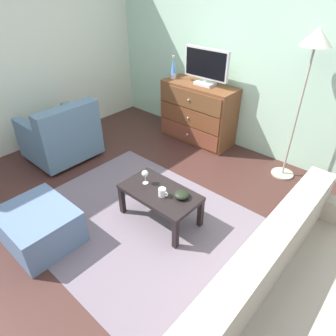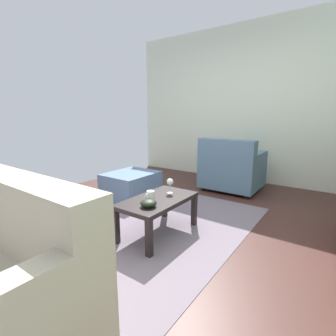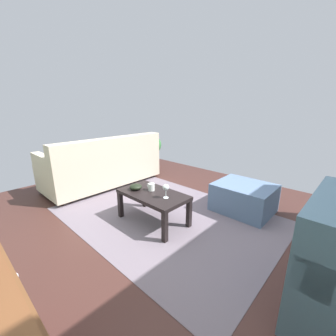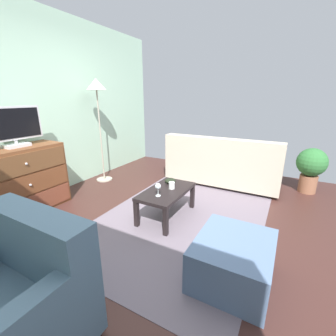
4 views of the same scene
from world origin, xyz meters
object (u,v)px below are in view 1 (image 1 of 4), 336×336
(mug, at_px, (162,192))
(ottoman, at_px, (39,226))
(lava_lamp, at_px, (173,69))
(standing_lamp, at_px, (313,53))
(couch_large, at_px, (297,308))
(tv, at_px, (206,66))
(wine_glass, at_px, (145,174))
(armchair, at_px, (62,136))
(coffee_table, at_px, (160,195))
(dresser, at_px, (198,113))
(bowl_decorative, at_px, (182,195))

(mug, relative_size, ottoman, 0.16)
(lava_lamp, xyz_separation_m, standing_lamp, (1.90, -0.01, 0.49))
(couch_large, bearing_deg, ottoman, -162.18)
(tv, relative_size, standing_lamp, 0.39)
(wine_glass, height_order, mug, wine_glass)
(mug, height_order, ottoman, mug)
(armchair, bearing_deg, wine_glass, -1.17)
(couch_large, height_order, standing_lamp, standing_lamp)
(mug, bearing_deg, standing_lamp, 71.90)
(standing_lamp, bearing_deg, couch_large, -65.48)
(wine_glass, distance_m, armchair, 1.66)
(coffee_table, bearing_deg, dresser, 115.32)
(tv, xyz_separation_m, wine_glass, (0.53, -1.74, -0.65))
(lava_lamp, height_order, mug, lava_lamp)
(coffee_table, bearing_deg, couch_large, -10.88)
(lava_lamp, relative_size, ottoman, 0.47)
(lava_lamp, relative_size, couch_large, 0.17)
(couch_large, bearing_deg, wine_glass, 170.46)
(lava_lamp, distance_m, wine_glass, 2.05)
(dresser, distance_m, bowl_decorative, 1.95)
(coffee_table, xyz_separation_m, couch_large, (1.52, -0.29, 0.02))
(dresser, bearing_deg, tv, 18.25)
(lava_lamp, bearing_deg, dresser, 5.40)
(wine_glass, bearing_deg, bowl_decorative, 9.29)
(mug, bearing_deg, coffee_table, 151.14)
(mug, xyz_separation_m, armchair, (-1.93, 0.07, -0.07))
(dresser, xyz_separation_m, bowl_decorative, (1.04, -1.65, -0.04))
(wine_glass, height_order, couch_large, couch_large)
(tv, xyz_separation_m, ottoman, (0.08, -2.73, -0.95))
(tv, height_order, bowl_decorative, tv)
(lava_lamp, distance_m, armchair, 1.87)
(tv, height_order, ottoman, tv)
(coffee_table, distance_m, mug, 0.12)
(lava_lamp, distance_m, mug, 2.26)
(bowl_decorative, relative_size, armchair, 0.17)
(ottoman, bearing_deg, dresser, 93.30)
(dresser, xyz_separation_m, standing_lamp, (1.44, -0.05, 1.07))
(tv, relative_size, lava_lamp, 2.11)
(wine_glass, bearing_deg, lava_lamp, 122.46)
(lava_lamp, distance_m, ottoman, 2.86)
(ottoman, height_order, standing_lamp, standing_lamp)
(dresser, height_order, tv, tv)
(bowl_decorative, xyz_separation_m, couch_large, (1.29, -0.36, -0.06))
(lava_lamp, relative_size, armchair, 0.39)
(dresser, distance_m, ottoman, 2.72)
(lava_lamp, bearing_deg, standing_lamp, -0.15)
(ottoman, bearing_deg, coffee_table, 56.53)
(mug, bearing_deg, bowl_decorative, 34.33)
(dresser, xyz_separation_m, lava_lamp, (-0.46, -0.04, 0.58))
(standing_lamp, bearing_deg, ottoman, -115.75)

